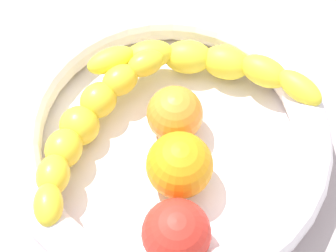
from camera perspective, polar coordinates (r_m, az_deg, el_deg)
The scene contains 7 objects.
kitchen_counter at distance 55.04cm, azimuth 0.00°, elevation -3.47°, with size 120.00×120.00×3.00cm, color #A49496.
fruit_bowl at distance 51.10cm, azimuth 0.00°, elevation -1.17°, with size 32.90×32.90×5.74cm.
banana_draped_left at distance 50.22cm, azimuth -9.33°, elevation 0.07°, with size 7.63×22.70×5.08cm.
banana_draped_right at distance 53.95cm, azimuth 4.36°, elevation 7.11°, with size 24.71×11.02×4.63cm.
orange_front at distance 47.06cm, azimuth 1.32°, elevation -4.50°, with size 6.42×6.42×6.42cm, color orange.
orange_mid_left at distance 50.12cm, azimuth 1.29°, elevation 1.19°, with size 5.76×5.76×5.76cm, color orange.
tomato_red at distance 44.64cm, azimuth 0.96°, elevation -12.16°, with size 6.20×6.20×6.20cm, color red.
Camera 1 is at (10.64, -22.85, 50.43)cm, focal length 53.26 mm.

